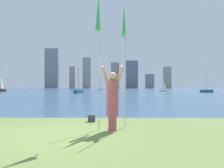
# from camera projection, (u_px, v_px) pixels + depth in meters

# --- Properties ---
(ground) EXTENTS (120.00, 138.00, 0.12)m
(ground) POSITION_uv_depth(u_px,v_px,m) (108.00, 91.00, 56.18)
(ground) COLOR #5B7038
(person) EXTENTS (0.73, 0.54, 1.99)m
(person) POSITION_uv_depth(u_px,v_px,m) (112.00, 98.00, 5.79)
(person) COLOR #B24C59
(person) RESTS_ON ground
(kite_flag_left) EXTENTS (0.16, 0.96, 4.10)m
(kite_flag_left) POSITION_uv_depth(u_px,v_px,m) (98.00, 16.00, 5.54)
(kite_flag_left) COLOR #B2B2B7
(kite_flag_left) RESTS_ON ground
(kite_flag_right) EXTENTS (0.16, 1.16, 4.21)m
(kite_flag_right) POSITION_uv_depth(u_px,v_px,m) (124.00, 24.00, 6.68)
(kite_flag_right) COLOR #B2B2B7
(kite_flag_right) RESTS_ON ground
(bag) EXTENTS (0.27, 0.14, 0.25)m
(bag) POSITION_uv_depth(u_px,v_px,m) (92.00, 118.00, 7.20)
(bag) COLOR #33384C
(bag) RESTS_ON ground
(sailboat_0) EXTENTS (1.46, 1.77, 4.46)m
(sailboat_0) POSITION_uv_depth(u_px,v_px,m) (100.00, 89.00, 56.73)
(sailboat_0) COLOR silver
(sailboat_0) RESTS_ON ground
(sailboat_2) EXTENTS (2.25, 1.81, 3.76)m
(sailboat_2) POSITION_uv_depth(u_px,v_px,m) (164.00, 87.00, 44.99)
(sailboat_2) COLOR white
(sailboat_2) RESTS_ON ground
(sailboat_3) EXTENTS (1.57, 2.51, 4.76)m
(sailboat_3) POSITION_uv_depth(u_px,v_px,m) (79.00, 91.00, 35.94)
(sailboat_3) COLOR #2D6084
(sailboat_3) RESTS_ON ground
(sailboat_5) EXTENTS (2.57, 1.28, 5.86)m
(sailboat_5) POSITION_uv_depth(u_px,v_px,m) (206.00, 91.00, 39.51)
(sailboat_5) COLOR #2D6084
(sailboat_5) RESTS_ON ground
(sailboat_7) EXTENTS (2.87, 1.64, 6.10)m
(sailboat_7) POSITION_uv_depth(u_px,v_px,m) (0.00, 82.00, 45.22)
(sailboat_7) COLOR brown
(sailboat_7) RESTS_ON ground
(skyline_tower_0) EXTENTS (7.93, 3.34, 23.64)m
(skyline_tower_0) POSITION_uv_depth(u_px,v_px,m) (52.00, 69.00, 113.11)
(skyline_tower_0) COLOR gray
(skyline_tower_0) RESTS_ON ground
(skyline_tower_1) EXTENTS (3.28, 6.10, 12.91)m
(skyline_tower_1) POSITION_uv_depth(u_px,v_px,m) (73.00, 77.00, 113.18)
(skyline_tower_1) COLOR gray
(skyline_tower_1) RESTS_ON ground
(skyline_tower_2) EXTENTS (4.62, 4.20, 17.57)m
(skyline_tower_2) POSITION_uv_depth(u_px,v_px,m) (87.00, 73.00, 108.89)
(skyline_tower_2) COLOR gray
(skyline_tower_2) RESTS_ON ground
(skyline_tower_3) EXTENTS (5.02, 3.46, 15.35)m
(skyline_tower_3) POSITION_uv_depth(u_px,v_px,m) (115.00, 75.00, 113.46)
(skyline_tower_3) COLOR gray
(skyline_tower_3) RESTS_ON ground
(skyline_tower_4) EXTENTS (6.72, 3.10, 15.85)m
(skyline_tower_4) POSITION_uv_depth(u_px,v_px,m) (132.00, 75.00, 108.66)
(skyline_tower_4) COLOR slate
(skyline_tower_4) RESTS_ON ground
(skyline_tower_5) EXTENTS (3.91, 7.63, 8.13)m
(skyline_tower_5) POSITION_uv_depth(u_px,v_px,m) (150.00, 81.00, 110.17)
(skyline_tower_5) COLOR gray
(skyline_tower_5) RESTS_ON ground
(skyline_tower_6) EXTENTS (3.62, 5.09, 12.49)m
(skyline_tower_6) POSITION_uv_depth(u_px,v_px,m) (167.00, 78.00, 110.39)
(skyline_tower_6) COLOR gray
(skyline_tower_6) RESTS_ON ground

